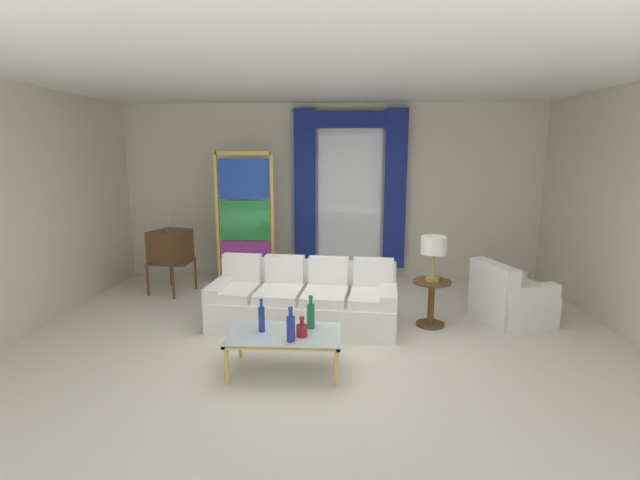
{
  "coord_description": "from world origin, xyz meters",
  "views": [
    {
      "loc": [
        0.24,
        -5.21,
        2.22
      ],
      "look_at": [
        -0.08,
        0.9,
        1.05
      ],
      "focal_mm": 26.49,
      "sensor_mm": 36.0,
      "label": 1
    }
  ],
  "objects_px": {
    "coffee_table": "(285,336)",
    "vintage_tv": "(170,247)",
    "bottle_ruby_flask": "(302,329)",
    "bottle_crystal_tall": "(291,327)",
    "stained_glass_divider": "(245,223)",
    "armchair_white": "(509,300)",
    "bottle_amber_squat": "(311,315)",
    "table_lamp_brass": "(434,247)",
    "peacock_figurine": "(273,282)",
    "round_side_table": "(431,299)",
    "bottle_blue_decanter": "(262,318)",
    "couch_white_long": "(304,301)"
  },
  "relations": [
    {
      "from": "coffee_table",
      "to": "vintage_tv",
      "type": "relative_size",
      "value": 0.84
    },
    {
      "from": "coffee_table",
      "to": "bottle_ruby_flask",
      "type": "relative_size",
      "value": 5.42
    },
    {
      "from": "bottle_crystal_tall",
      "to": "stained_glass_divider",
      "type": "relative_size",
      "value": 0.16
    },
    {
      "from": "bottle_ruby_flask",
      "to": "armchair_white",
      "type": "distance_m",
      "value": 3.05
    },
    {
      "from": "bottle_amber_squat",
      "to": "vintage_tv",
      "type": "height_order",
      "value": "vintage_tv"
    },
    {
      "from": "armchair_white",
      "to": "table_lamp_brass",
      "type": "relative_size",
      "value": 1.8
    },
    {
      "from": "bottle_ruby_flask",
      "to": "coffee_table",
      "type": "bearing_deg",
      "value": 159.62
    },
    {
      "from": "peacock_figurine",
      "to": "round_side_table",
      "type": "height_order",
      "value": "round_side_table"
    },
    {
      "from": "bottle_ruby_flask",
      "to": "table_lamp_brass",
      "type": "bearing_deg",
      "value": 43.23
    },
    {
      "from": "coffee_table",
      "to": "bottle_ruby_flask",
      "type": "height_order",
      "value": "bottle_ruby_flask"
    },
    {
      "from": "bottle_amber_squat",
      "to": "bottle_blue_decanter",
      "type": "bearing_deg",
      "value": -166.13
    },
    {
      "from": "bottle_crystal_tall",
      "to": "bottle_ruby_flask",
      "type": "bearing_deg",
      "value": 54.87
    },
    {
      "from": "peacock_figurine",
      "to": "vintage_tv",
      "type": "bearing_deg",
      "value": 177.3
    },
    {
      "from": "armchair_white",
      "to": "stained_glass_divider",
      "type": "height_order",
      "value": "stained_glass_divider"
    },
    {
      "from": "bottle_crystal_tall",
      "to": "bottle_ruby_flask",
      "type": "relative_size",
      "value": 1.68
    },
    {
      "from": "bottle_amber_squat",
      "to": "bottle_ruby_flask",
      "type": "distance_m",
      "value": 0.24
    },
    {
      "from": "round_side_table",
      "to": "bottle_blue_decanter",
      "type": "bearing_deg",
      "value": -145.46
    },
    {
      "from": "bottle_amber_squat",
      "to": "table_lamp_brass",
      "type": "height_order",
      "value": "table_lamp_brass"
    },
    {
      "from": "coffee_table",
      "to": "round_side_table",
      "type": "height_order",
      "value": "round_side_table"
    },
    {
      "from": "bottle_blue_decanter",
      "to": "bottle_ruby_flask",
      "type": "bearing_deg",
      "value": -13.23
    },
    {
      "from": "table_lamp_brass",
      "to": "bottle_amber_squat",
      "type": "bearing_deg",
      "value": -140.08
    },
    {
      "from": "vintage_tv",
      "to": "stained_glass_divider",
      "type": "distance_m",
      "value": 1.22
    },
    {
      "from": "bottle_crystal_tall",
      "to": "bottle_blue_decanter",
      "type": "bearing_deg",
      "value": 144.3
    },
    {
      "from": "couch_white_long",
      "to": "round_side_table",
      "type": "height_order",
      "value": "couch_white_long"
    },
    {
      "from": "bottle_blue_decanter",
      "to": "table_lamp_brass",
      "type": "distance_m",
      "value": 2.4
    },
    {
      "from": "couch_white_long",
      "to": "peacock_figurine",
      "type": "bearing_deg",
      "value": 116.33
    },
    {
      "from": "bottle_blue_decanter",
      "to": "bottle_ruby_flask",
      "type": "xyz_separation_m",
      "value": [
        0.42,
        -0.1,
        -0.07
      ]
    },
    {
      "from": "vintage_tv",
      "to": "bottle_amber_squat",
      "type": "bearing_deg",
      "value": -46.02
    },
    {
      "from": "armchair_white",
      "to": "coffee_table",
      "type": "bearing_deg",
      "value": -150.34
    },
    {
      "from": "coffee_table",
      "to": "table_lamp_brass",
      "type": "height_order",
      "value": "table_lamp_brass"
    },
    {
      "from": "coffee_table",
      "to": "vintage_tv",
      "type": "xyz_separation_m",
      "value": [
        -2.12,
        2.61,
        0.36
      ]
    },
    {
      "from": "bottle_amber_squat",
      "to": "bottle_ruby_flask",
      "type": "relative_size",
      "value": 1.69
    },
    {
      "from": "vintage_tv",
      "to": "peacock_figurine",
      "type": "distance_m",
      "value": 1.7
    },
    {
      "from": "stained_glass_divider",
      "to": "table_lamp_brass",
      "type": "distance_m",
      "value": 3.18
    },
    {
      "from": "bottle_blue_decanter",
      "to": "vintage_tv",
      "type": "distance_m",
      "value": 3.2
    },
    {
      "from": "peacock_figurine",
      "to": "round_side_table",
      "type": "distance_m",
      "value": 2.51
    },
    {
      "from": "couch_white_long",
      "to": "table_lamp_brass",
      "type": "xyz_separation_m",
      "value": [
        1.62,
        0.02,
        0.72
      ]
    },
    {
      "from": "bottle_blue_decanter",
      "to": "bottle_amber_squat",
      "type": "xyz_separation_m",
      "value": [
        0.49,
        0.12,
        -0.0
      ]
    },
    {
      "from": "coffee_table",
      "to": "bottle_ruby_flask",
      "type": "xyz_separation_m",
      "value": [
        0.18,
        -0.07,
        0.11
      ]
    },
    {
      "from": "coffee_table",
      "to": "peacock_figurine",
      "type": "xyz_separation_m",
      "value": [
        -0.51,
        2.54,
        -0.15
      ]
    },
    {
      "from": "table_lamp_brass",
      "to": "bottle_crystal_tall",
      "type": "bearing_deg",
      "value": -135.93
    },
    {
      "from": "bottle_crystal_tall",
      "to": "peacock_figurine",
      "type": "distance_m",
      "value": 2.82
    },
    {
      "from": "couch_white_long",
      "to": "stained_glass_divider",
      "type": "xyz_separation_m",
      "value": [
        -1.1,
        1.68,
        0.75
      ]
    },
    {
      "from": "bottle_crystal_tall",
      "to": "armchair_white",
      "type": "xyz_separation_m",
      "value": [
        2.66,
        1.76,
        -0.26
      ]
    },
    {
      "from": "bottle_blue_decanter",
      "to": "bottle_crystal_tall",
      "type": "distance_m",
      "value": 0.4
    },
    {
      "from": "couch_white_long",
      "to": "armchair_white",
      "type": "bearing_deg",
      "value": 4.76
    },
    {
      "from": "armchair_white",
      "to": "round_side_table",
      "type": "distance_m",
      "value": 1.06
    },
    {
      "from": "couch_white_long",
      "to": "armchair_white",
      "type": "height_order",
      "value": "couch_white_long"
    },
    {
      "from": "bottle_blue_decanter",
      "to": "round_side_table",
      "type": "bearing_deg",
      "value": 34.54
    },
    {
      "from": "vintage_tv",
      "to": "bottle_blue_decanter",
      "type": "bearing_deg",
      "value": -53.85
    }
  ]
}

